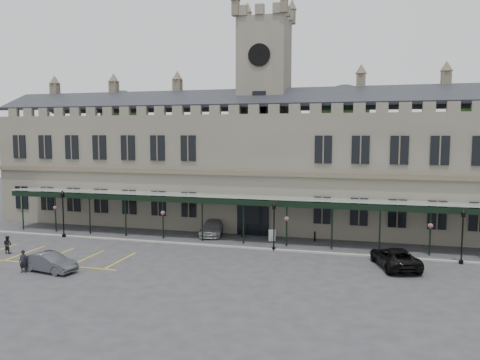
% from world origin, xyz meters
% --- Properties ---
extents(ground, '(140.00, 140.00, 0.00)m').
position_xyz_m(ground, '(0.00, 0.00, 0.00)').
color(ground, '#2E2E31').
extents(station_building, '(60.00, 10.36, 17.30)m').
position_xyz_m(station_building, '(0.00, 15.91, 6.47)').
color(station_building, '#605B50').
rests_on(station_building, ground).
extents(clock_tower, '(5.60, 5.60, 24.80)m').
position_xyz_m(clock_tower, '(0.00, 16.00, 13.11)').
color(clock_tower, '#605B50').
rests_on(clock_tower, ground).
extents(canopy, '(50.00, 4.10, 4.30)m').
position_xyz_m(canopy, '(0.00, 7.46, 2.40)').
color(canopy, '#8C9E93').
rests_on(canopy, ground).
extents(kerb, '(60.00, 0.40, 0.12)m').
position_xyz_m(kerb, '(0.00, 5.50, 0.06)').
color(kerb, gray).
rests_on(kerb, ground).
extents(parking_markings, '(16.00, 6.00, 0.01)m').
position_xyz_m(parking_markings, '(-14.00, -1.50, 0.00)').
color(parking_markings, gold).
rests_on(parking_markings, ground).
extents(tree_behind_left, '(6.00, 6.00, 16.00)m').
position_xyz_m(tree_behind_left, '(-22.00, 25.00, 12.81)').
color(tree_behind_left, '#332314').
rests_on(tree_behind_left, ground).
extents(tree_behind_mid, '(6.00, 6.00, 16.00)m').
position_xyz_m(tree_behind_mid, '(8.00, 25.00, 12.81)').
color(tree_behind_mid, '#332314').
rests_on(tree_behind_mid, ground).
extents(lamp_post_left, '(0.44, 0.44, 4.62)m').
position_xyz_m(lamp_post_left, '(-17.66, 5.24, 2.74)').
color(lamp_post_left, black).
rests_on(lamp_post_left, ground).
extents(lamp_post_mid, '(0.40, 0.40, 4.25)m').
position_xyz_m(lamp_post_mid, '(3.19, 5.45, 2.52)').
color(lamp_post_mid, black).
rests_on(lamp_post_mid, ground).
extents(lamp_post_right, '(0.41, 0.41, 4.35)m').
position_xyz_m(lamp_post_right, '(18.06, 5.12, 2.58)').
color(lamp_post_right, black).
rests_on(lamp_post_right, ground).
extents(traffic_cone, '(0.46, 0.46, 0.73)m').
position_xyz_m(traffic_cone, '(13.99, 1.96, 0.36)').
color(traffic_cone, '#F46407').
rests_on(traffic_cone, ground).
extents(sign_board, '(0.62, 0.26, 1.10)m').
position_xyz_m(sign_board, '(2.35, 8.86, 0.54)').
color(sign_board, black).
rests_on(sign_board, ground).
extents(bollard_left, '(0.16, 0.16, 0.90)m').
position_xyz_m(bollard_left, '(-0.82, 9.79, 0.45)').
color(bollard_left, black).
rests_on(bollard_left, ground).
extents(bollard_right, '(0.17, 0.17, 0.93)m').
position_xyz_m(bollard_right, '(6.25, 9.79, 0.47)').
color(bollard_right, black).
rests_on(bollard_right, ground).
extents(car_left_b, '(4.45, 2.14, 1.41)m').
position_xyz_m(car_left_b, '(-11.50, -5.01, 0.70)').
color(car_left_b, '#3D4046').
rests_on(car_left_b, ground).
extents(car_taxi, '(2.78, 5.32, 1.47)m').
position_xyz_m(car_taxi, '(-3.91, 10.00, 0.74)').
color(car_taxi, '#93959A').
rests_on(car_taxi, ground).
extents(car_van, '(3.99, 5.98, 1.52)m').
position_xyz_m(car_van, '(13.00, 2.77, 0.76)').
color(car_van, black).
rests_on(car_van, ground).
extents(person_a, '(0.70, 0.56, 1.66)m').
position_xyz_m(person_a, '(-13.20, -5.66, 0.83)').
color(person_a, black).
rests_on(person_a, ground).
extents(person_b, '(0.77, 0.61, 1.53)m').
position_xyz_m(person_b, '(-18.30, -1.47, 0.76)').
color(person_b, black).
rests_on(person_b, ground).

